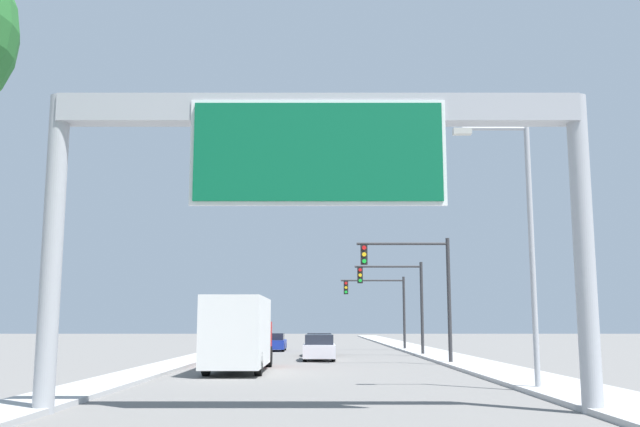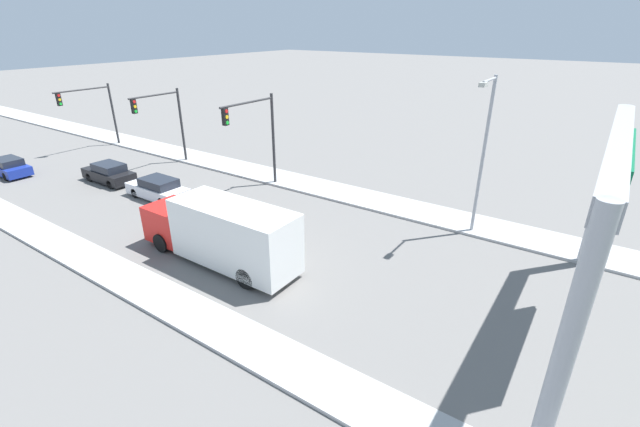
{
  "view_description": "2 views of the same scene",
  "coord_description": "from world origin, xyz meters",
  "views": [
    {
      "loc": [
        0.05,
        0.82,
        2.09
      ],
      "look_at": [
        0.0,
        24.42,
        5.74
      ],
      "focal_mm": 40.0,
      "sensor_mm": 36.0,
      "label": 1
    },
    {
      "loc": [
        -16.04,
        18.3,
        10.86
      ],
      "look_at": [
        0.48,
        29.65,
        1.95
      ],
      "focal_mm": 24.0,
      "sensor_mm": 36.0,
      "label": 2
    }
  ],
  "objects": [
    {
      "name": "median_strip_left",
      "position": [
        -7.25,
        60.0,
        0.07
      ],
      "size": [
        2.0,
        120.0,
        0.15
      ],
      "color": "#AAAAAA",
      "rests_on": "ground"
    },
    {
      "name": "sign_gantry",
      "position": [
        0.0,
        17.91,
        6.0
      ],
      "size": [
        13.4,
        0.73,
        7.72
      ],
      "color": "#9EA0A5",
      "rests_on": "ground"
    },
    {
      "name": "traffic_light_far_intersection",
      "position": [
        5.04,
        58.0,
        3.99
      ],
      "size": [
        5.13,
        0.32,
        5.81
      ],
      "color": "#2D2D30",
      "rests_on": "ground"
    },
    {
      "name": "car_far_center",
      "position": [
        0.0,
        48.41,
        0.69
      ],
      "size": [
        1.75,
        4.44,
        1.47
      ],
      "color": "black",
      "rests_on": "ground"
    },
    {
      "name": "street_lamp_right",
      "position": [
        6.55,
        23.57,
        5.06
      ],
      "size": [
        2.51,
        0.28,
        8.6
      ],
      "color": "#9EA0A5",
      "rests_on": "ground"
    },
    {
      "name": "truck_box_primary",
      "position": [
        -3.5,
        32.67,
        1.64
      ],
      "size": [
        2.39,
        8.96,
        3.21
      ],
      "color": "red",
      "rests_on": "ground"
    },
    {
      "name": "traffic_light_mid_block",
      "position": [
        5.32,
        48.0,
        4.15
      ],
      "size": [
        4.5,
        0.32,
        6.13
      ],
      "color": "#2D2D30",
      "rests_on": "ground"
    },
    {
      "name": "car_mid_left",
      "position": [
        -3.5,
        56.51,
        0.65
      ],
      "size": [
        1.75,
        4.31,
        1.36
      ],
      "color": "navy",
      "rests_on": "ground"
    },
    {
      "name": "traffic_light_near_intersection",
      "position": [
        5.24,
        38.0,
        4.43
      ],
      "size": [
        4.88,
        0.32,
        6.54
      ],
      "color": "#2D2D30",
      "rests_on": "ground"
    },
    {
      "name": "car_mid_right",
      "position": [
        0.0,
        42.57,
        0.69
      ],
      "size": [
        1.81,
        4.71,
        1.46
      ],
      "color": "silver",
      "rests_on": "ground"
    },
    {
      "name": "sidewalk_right",
      "position": [
        7.75,
        60.0,
        0.07
      ],
      "size": [
        3.0,
        120.0,
        0.15
      ],
      "color": "#AAAAAA",
      "rests_on": "ground"
    }
  ]
}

